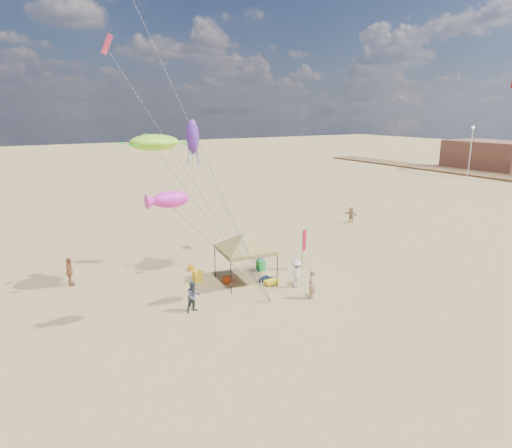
# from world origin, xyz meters

# --- Properties ---
(ground) EXTENTS (280.00, 280.00, 0.00)m
(ground) POSITION_xyz_m (0.00, 0.00, 0.00)
(ground) COLOR tan
(ground) RESTS_ON ground
(canopy_tent) EXTENTS (6.05, 6.05, 3.76)m
(canopy_tent) POSITION_xyz_m (-0.17, 4.03, 3.13)
(canopy_tent) COLOR black
(canopy_tent) RESTS_ON ground
(feather_flag) EXTENTS (0.41, 0.19, 2.87)m
(feather_flag) POSITION_xyz_m (4.29, 3.89, 1.93)
(feather_flag) COLOR black
(feather_flag) RESTS_ON ground
(cooler_red) EXTENTS (0.54, 0.38, 0.38)m
(cooler_red) POSITION_xyz_m (-1.19, 4.52, 0.19)
(cooler_red) COLOR red
(cooler_red) RESTS_ON ground
(cooler_blue) EXTENTS (0.54, 0.38, 0.38)m
(cooler_blue) POSITION_xyz_m (3.00, 7.47, 0.19)
(cooler_blue) COLOR #1641B8
(cooler_blue) RESTS_ON ground
(bag_navy) EXTENTS (0.69, 0.54, 0.36)m
(bag_navy) POSITION_xyz_m (0.84, 3.44, 0.18)
(bag_navy) COLOR #0C1636
(bag_navy) RESTS_ON ground
(bag_orange) EXTENTS (0.54, 0.69, 0.36)m
(bag_orange) POSITION_xyz_m (-2.29, 7.79, 0.18)
(bag_orange) COLOR orange
(bag_orange) RESTS_ON ground
(chair_green) EXTENTS (0.50, 0.50, 0.70)m
(chair_green) POSITION_xyz_m (1.73, 5.27, 0.35)
(chair_green) COLOR #1A913A
(chair_green) RESTS_ON ground
(chair_yellow) EXTENTS (0.50, 0.50, 0.70)m
(chair_yellow) POSITION_xyz_m (-2.75, 5.71, 0.35)
(chair_yellow) COLOR yellow
(chair_yellow) RESTS_ON ground
(crate_grey) EXTENTS (0.34, 0.30, 0.28)m
(crate_grey) POSITION_xyz_m (1.42, 3.33, 0.14)
(crate_grey) COLOR slate
(crate_grey) RESTS_ON ground
(beach_cart) EXTENTS (0.90, 0.50, 0.24)m
(beach_cart) POSITION_xyz_m (1.00, 2.75, 0.20)
(beach_cart) COLOR yellow
(beach_cart) RESTS_ON ground
(person_near_a) EXTENTS (0.77, 0.74, 1.78)m
(person_near_a) POSITION_xyz_m (1.80, -0.21, 0.89)
(person_near_a) COLOR tan
(person_near_a) RESTS_ON ground
(person_near_b) EXTENTS (0.93, 0.77, 1.73)m
(person_near_b) POSITION_xyz_m (-4.69, 1.71, 0.87)
(person_near_b) COLOR #3E4855
(person_near_b) RESTS_ON ground
(person_near_c) EXTENTS (1.28, 0.92, 1.78)m
(person_near_c) POSITION_xyz_m (2.06, 1.65, 0.89)
(person_near_c) COLOR silver
(person_near_c) RESTS_ON ground
(person_far_a) EXTENTS (0.70, 1.15, 1.83)m
(person_far_a) POSITION_xyz_m (-9.80, 9.03, 0.92)
(person_far_a) COLOR #B66C46
(person_far_a) RESTS_ON ground
(person_far_c) EXTENTS (0.88, 1.52, 1.56)m
(person_far_c) POSITION_xyz_m (16.34, 12.27, 0.78)
(person_far_c) COLOR tan
(person_far_c) RESTS_ON ground
(building_north) EXTENTS (10.00, 14.00, 5.20)m
(building_north) POSITION_xyz_m (67.00, 30.00, 2.60)
(building_north) COLOR #8C5947
(building_north) RESTS_ON ground
(lamp_north) EXTENTS (0.50, 0.50, 8.25)m
(lamp_north) POSITION_xyz_m (55.00, 26.00, 5.52)
(lamp_north) COLOR silver
(lamp_north) RESTS_ON ground
(turtle_kite) EXTENTS (3.12, 2.61, 0.96)m
(turtle_kite) POSITION_xyz_m (-4.92, 6.17, 8.78)
(turtle_kite) COLOR #9EFE29
(turtle_kite) RESTS_ON ground
(fish_kite) EXTENTS (2.04, 1.51, 0.82)m
(fish_kite) POSITION_xyz_m (-6.01, 0.86, 6.46)
(fish_kite) COLOR #F92BCB
(fish_kite) RESTS_ON ground
(squid_kite) EXTENTS (0.89, 0.89, 2.28)m
(squid_kite) POSITION_xyz_m (-1.43, 8.79, 8.89)
(squid_kite) COLOR #6129B1
(squid_kite) RESTS_ON ground
(stunt_kite_pink) EXTENTS (1.16, 1.49, 1.25)m
(stunt_kite_pink) POSITION_xyz_m (-5.39, 13.51, 14.90)
(stunt_kite_pink) COLOR #E7215E
(stunt_kite_pink) RESTS_ON ground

